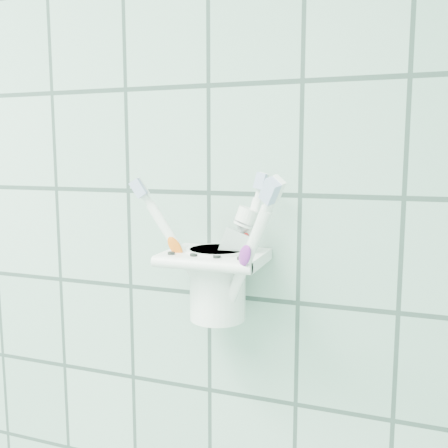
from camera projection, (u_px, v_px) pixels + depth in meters
name	position (u px, v px, depth m)	size (l,w,h in m)	color
holder_bracket	(215.00, 258.00, 0.62)	(0.12, 0.10, 0.04)	white
cup	(218.00, 281.00, 0.63)	(0.08, 0.08, 0.09)	white
toothbrush_pink	(218.00, 236.00, 0.61)	(0.10, 0.03, 0.19)	white
toothbrush_blue	(227.00, 242.00, 0.61)	(0.05, 0.03, 0.18)	white
toothbrush_orange	(225.00, 226.00, 0.61)	(0.09, 0.10, 0.21)	white
toothpaste_tube	(211.00, 250.00, 0.62)	(0.07, 0.03, 0.15)	silver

